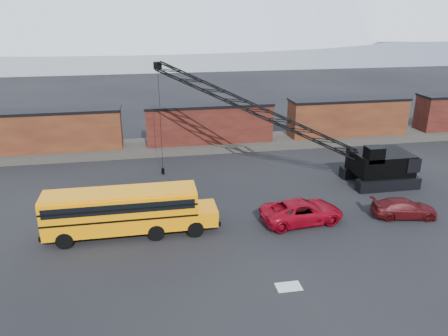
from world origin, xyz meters
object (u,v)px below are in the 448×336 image
object	(u,v)px
red_pickup	(302,211)
crawler_crane	(264,114)
maroon_suv	(404,208)
school_bus	(127,210)

from	to	relation	value
red_pickup	crawler_crane	xyz separation A→B (m)	(-0.58, 8.57, 5.17)
red_pickup	maroon_suv	size ratio (longest dim) A/B	1.27
red_pickup	crawler_crane	distance (m)	10.03
school_bus	maroon_suv	bearing A→B (deg)	-2.78
school_bus	maroon_suv	world-z (taller)	school_bus
school_bus	crawler_crane	distance (m)	14.81
school_bus	maroon_suv	size ratio (longest dim) A/B	2.48
red_pickup	maroon_suv	xyz separation A→B (m)	(7.67, -0.57, -0.14)
red_pickup	maroon_suv	distance (m)	7.70
school_bus	red_pickup	distance (m)	12.24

